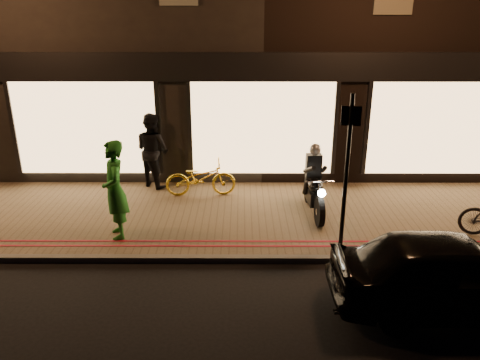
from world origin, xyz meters
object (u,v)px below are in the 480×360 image
person_green (115,190)px  bicycle_gold (201,178)px  sign_post (347,166)px  parked_car (452,273)px  motorcycle (314,187)px

person_green → bicycle_gold: bearing=125.7°
sign_post → parked_car: bearing=-53.1°
motorcycle → parked_car: 3.82m
parked_car → bicycle_gold: bearing=43.7°
motorcycle → sign_post: (0.30, -1.66, 1.06)m
sign_post → person_green: size_ratio=1.50×
bicycle_gold → person_green: 2.73m
person_green → parked_car: size_ratio=0.53×
bicycle_gold → parked_car: size_ratio=0.46×
motorcycle → sign_post: bearing=-82.3°
bicycle_gold → parked_car: bearing=-141.1°
sign_post → parked_car: 2.52m
sign_post → bicycle_gold: (-2.94, 2.69, -1.23)m
motorcycle → person_green: (-4.13, -1.18, 0.39)m
sign_post → person_green: sign_post is taller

